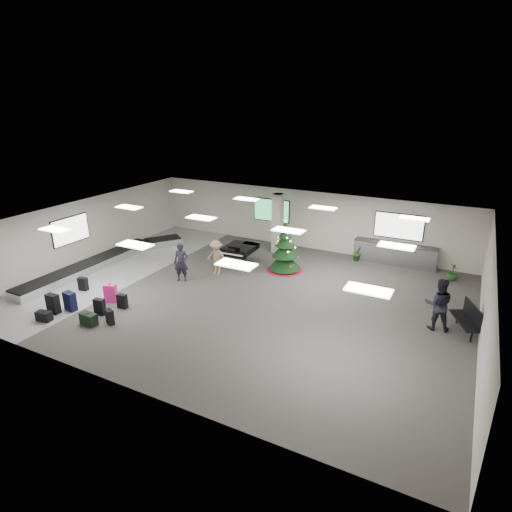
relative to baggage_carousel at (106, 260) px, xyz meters
The scene contains 21 objects.
ground 7.84m from the baggage_carousel, ahead, with size 18.00×18.00×0.00m, color #3C3836.
room_envelope 7.79m from the baggage_carousel, ahead, with size 18.02×14.02×3.21m.
baggage_carousel is the anchor object (origin of this frame).
service_counter 14.50m from the baggage_carousel, 27.67° to the left, with size 4.05×0.65×1.08m.
suitcase_0 5.17m from the baggage_carousel, 66.36° to the right, with size 0.51×0.29×0.80m.
suitcase_1 5.51m from the baggage_carousel, 46.73° to the right, with size 0.45×0.28×0.67m.
pink_suitcase 4.49m from the baggage_carousel, 41.91° to the right, with size 0.55×0.45×0.78m.
suitcase_3 5.25m from the baggage_carousel, 37.63° to the right, with size 0.42×0.27×0.61m.
navy_suitcase 4.94m from the baggage_carousel, 59.91° to the right, with size 0.53×0.35×0.78m.
green_duffel 6.22m from the baggage_carousel, 50.06° to the right, with size 0.68×0.37×0.46m.
suitcase_7 6.38m from the baggage_carousel, 43.15° to the right, with size 0.44×0.35×0.59m.
suitcase_8 3.08m from the baggage_carousel, 62.15° to the right, with size 0.43×0.29×0.61m.
black_duffel 5.81m from the baggage_carousel, 66.82° to the right, with size 0.61×0.40×0.39m.
christmas_tree 8.99m from the baggage_carousel, 22.63° to the left, with size 1.82×1.82×2.59m.
grand_piano 6.73m from the baggage_carousel, 29.14° to the left, with size 1.52×1.90×1.05m.
bench 16.48m from the baggage_carousel, ahead, with size 1.18×1.72×1.04m.
traveler_a 4.68m from the baggage_carousel, ahead, with size 0.65×0.43×1.79m, color black.
traveler_b 5.82m from the baggage_carousel, 15.40° to the left, with size 1.07×0.62×1.66m, color #977F5D.
traveler_bench 15.44m from the baggage_carousel, ahead, with size 0.95×0.74×1.96m, color black.
potted_plant_left 12.75m from the baggage_carousel, 29.80° to the left, with size 0.43×0.35×0.79m, color #193B12.
potted_plant_right 16.68m from the baggage_carousel, 20.57° to the left, with size 0.44×0.44×0.79m, color #193B12.
Camera 1 is at (8.06, -14.42, 7.87)m, focal length 30.00 mm.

